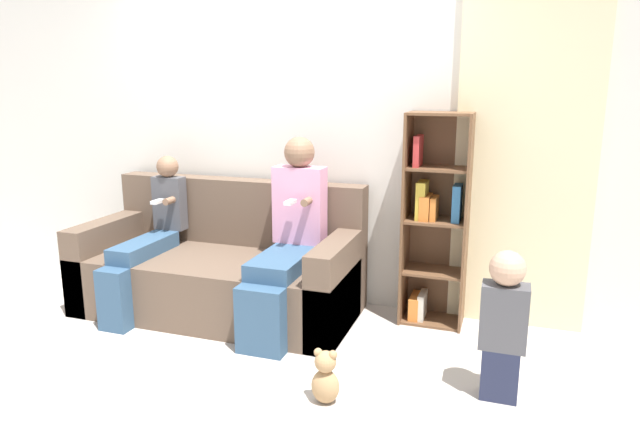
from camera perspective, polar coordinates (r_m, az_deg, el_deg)
The scene contains 9 objects.
ground_plane at distance 3.79m, azimuth -9.39°, elevation -13.06°, with size 14.00×14.00×0.00m, color #BCB2A8.
back_wall at distance 4.38m, azimuth -3.51°, elevation 7.96°, with size 10.00×0.06×2.55m.
curtain_panel at distance 4.01m, azimuth 19.80°, elevation 5.32°, with size 0.90×0.04×2.35m.
couch at distance 4.28m, azimuth -9.86°, elevation -5.61°, with size 2.01×0.91×0.93m.
adult_seated at distance 3.86m, azimuth -3.24°, elevation -2.05°, with size 0.36×0.86×1.29m.
child_seated at distance 4.36m, azimuth -16.91°, elevation -2.32°, with size 0.24×0.86×1.11m.
toddler_standing at distance 3.18m, azimuth 17.88°, elevation -10.31°, with size 0.24×0.19×0.82m.
bookshelf at distance 4.01m, azimuth 11.35°, elevation -0.81°, with size 0.43×0.31×1.46m.
teddy_bear at distance 3.11m, azimuth 0.54°, elevation -16.12°, with size 0.15×0.12×0.30m.
Camera 1 is at (1.66, -2.99, 1.65)m, focal length 32.00 mm.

